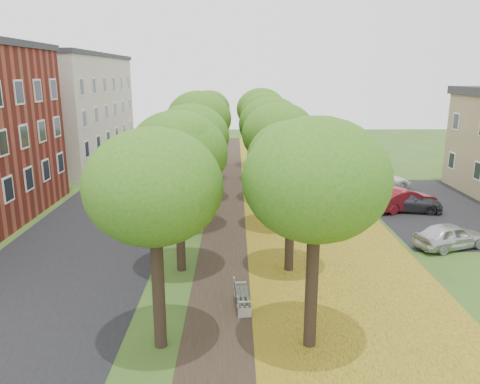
{
  "coord_description": "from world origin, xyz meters",
  "views": [
    {
      "loc": [
        0.22,
        -13.44,
        8.53
      ],
      "look_at": [
        0.46,
        10.29,
        2.5
      ],
      "focal_mm": 35.0,
      "sensor_mm": 36.0,
      "label": 1
    }
  ],
  "objects_px": {
    "bench": "(241,296)",
    "car_grey": "(404,200)",
    "car_white": "(378,180)",
    "car_silver": "(451,236)",
    "car_red": "(404,199)"
  },
  "relations": [
    {
      "from": "car_red",
      "to": "car_grey",
      "type": "relative_size",
      "value": 0.93
    },
    {
      "from": "bench",
      "to": "car_white",
      "type": "relative_size",
      "value": 0.36
    },
    {
      "from": "car_red",
      "to": "car_grey",
      "type": "height_order",
      "value": "car_red"
    },
    {
      "from": "bench",
      "to": "car_grey",
      "type": "bearing_deg",
      "value": -44.69
    },
    {
      "from": "car_silver",
      "to": "car_grey",
      "type": "bearing_deg",
      "value": -19.55
    },
    {
      "from": "car_grey",
      "to": "car_white",
      "type": "bearing_deg",
      "value": 10.52
    },
    {
      "from": "bench",
      "to": "car_red",
      "type": "distance_m",
      "value": 16.56
    },
    {
      "from": "car_grey",
      "to": "car_white",
      "type": "distance_m",
      "value": 5.68
    },
    {
      "from": "bench",
      "to": "car_grey",
      "type": "height_order",
      "value": "car_grey"
    },
    {
      "from": "car_silver",
      "to": "car_red",
      "type": "xyz_separation_m",
      "value": [
        0.0,
        6.72,
        0.06
      ]
    },
    {
      "from": "car_silver",
      "to": "car_red",
      "type": "bearing_deg",
      "value": -19.55
    },
    {
      "from": "bench",
      "to": "car_red",
      "type": "height_order",
      "value": "car_red"
    },
    {
      "from": "car_white",
      "to": "car_red",
      "type": "bearing_deg",
      "value": 168.31
    },
    {
      "from": "car_white",
      "to": "car_grey",
      "type": "bearing_deg",
      "value": 168.31
    },
    {
      "from": "bench",
      "to": "car_silver",
      "type": "bearing_deg",
      "value": -65.12
    }
  ]
}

